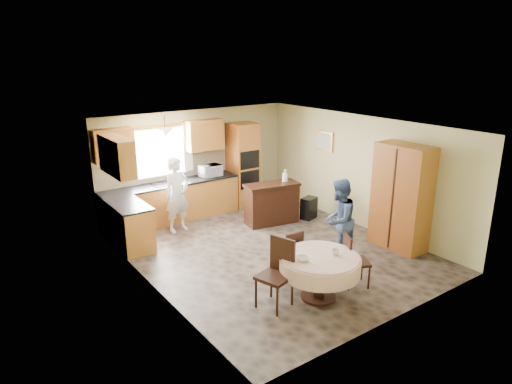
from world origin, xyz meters
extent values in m
cube|color=brown|center=(0.00, 0.00, 0.00)|extent=(5.00, 6.00, 0.01)
cube|color=white|center=(0.00, 0.00, 2.50)|extent=(5.00, 6.00, 0.01)
cube|color=tan|center=(0.00, 3.00, 1.25)|extent=(5.00, 0.02, 2.50)
cube|color=tan|center=(0.00, -3.00, 1.25)|extent=(5.00, 0.02, 2.50)
cube|color=tan|center=(-2.50, 0.00, 1.25)|extent=(0.02, 6.00, 2.50)
cube|color=tan|center=(2.50, 0.00, 1.25)|extent=(0.02, 6.00, 2.50)
cube|color=white|center=(-1.00, 2.98, 1.60)|extent=(1.40, 0.03, 1.10)
cube|color=white|center=(-1.75, 2.93, 1.65)|extent=(0.22, 0.02, 1.15)
cube|color=white|center=(-0.25, 2.93, 1.65)|extent=(0.22, 0.02, 1.15)
cube|color=gold|center=(-0.85, 2.70, 0.44)|extent=(3.30, 0.60, 0.88)
cube|color=black|center=(-0.85, 2.70, 0.90)|extent=(3.30, 0.64, 0.04)
cube|color=gold|center=(-2.20, 1.80, 0.44)|extent=(0.60, 1.20, 0.88)
cube|color=black|center=(-2.20, 1.80, 0.90)|extent=(0.64, 1.20, 0.04)
cube|color=beige|center=(-0.85, 2.99, 1.18)|extent=(3.30, 0.02, 0.55)
cube|color=#AD692B|center=(-2.05, 2.83, 1.91)|extent=(0.85, 0.33, 0.72)
cube|color=#AD692B|center=(0.15, 2.83, 1.91)|extent=(0.90, 0.33, 0.72)
cube|color=#AD692B|center=(-2.33, 1.80, 1.91)|extent=(0.33, 1.20, 0.72)
cube|color=gold|center=(1.15, 2.69, 1.06)|extent=(0.66, 0.62, 2.12)
cube|color=black|center=(1.15, 2.38, 1.25)|extent=(0.56, 0.01, 0.45)
cube|color=black|center=(1.15, 2.38, 0.75)|extent=(0.56, 0.01, 0.45)
cone|color=beige|center=(-1.00, 2.50, 2.12)|extent=(0.36, 0.36, 0.18)
cube|color=#32180D|center=(0.95, 1.21, 0.44)|extent=(1.32, 0.73, 0.89)
cube|color=black|center=(1.84, 0.93, 0.26)|extent=(0.44, 0.36, 0.52)
cube|color=gold|center=(2.22, -1.33, 1.06)|extent=(0.55, 1.11, 2.11)
cylinder|color=#32180D|center=(-0.48, -1.90, 0.34)|extent=(0.19, 0.19, 0.67)
cylinder|color=#32180D|center=(-0.48, -1.90, 0.02)|extent=(0.57, 0.57, 0.04)
cylinder|color=beige|center=(-0.48, -1.90, 0.71)|extent=(1.23, 1.23, 0.05)
cylinder|color=beige|center=(-0.48, -1.90, 0.58)|extent=(1.29, 1.29, 0.27)
cube|color=#32180D|center=(-1.22, -1.69, 0.50)|extent=(0.58, 0.58, 0.06)
cube|color=#32180D|center=(-1.02, -1.62, 0.81)|extent=(0.17, 0.44, 0.56)
cylinder|color=#32180D|center=(-1.42, -1.89, 0.24)|extent=(0.04, 0.04, 0.48)
cylinder|color=#32180D|center=(-1.02, -1.89, 0.24)|extent=(0.04, 0.04, 0.48)
cylinder|color=#32180D|center=(-1.42, -1.48, 0.24)|extent=(0.04, 0.04, 0.48)
cylinder|color=#32180D|center=(-1.02, -1.48, 0.24)|extent=(0.04, 0.04, 0.48)
cube|color=#32180D|center=(-0.38, -1.01, 0.40)|extent=(0.40, 0.40, 0.04)
cube|color=#32180D|center=(-0.39, -1.18, 0.64)|extent=(0.36, 0.06, 0.45)
cylinder|color=#32180D|center=(-0.54, -1.17, 0.19)|extent=(0.03, 0.03, 0.38)
cylinder|color=#32180D|center=(-0.22, -1.17, 0.19)|extent=(0.03, 0.03, 0.38)
cylinder|color=#32180D|center=(-0.54, -0.85, 0.19)|extent=(0.03, 0.03, 0.38)
cylinder|color=#32180D|center=(-0.22, -0.85, 0.19)|extent=(0.03, 0.03, 0.38)
cube|color=#32180D|center=(0.33, -1.95, 0.42)|extent=(0.54, 0.54, 0.05)
cube|color=#32180D|center=(0.17, -1.86, 0.68)|extent=(0.21, 0.35, 0.47)
cylinder|color=#32180D|center=(0.16, -2.12, 0.20)|extent=(0.03, 0.03, 0.41)
cylinder|color=#32180D|center=(0.50, -2.12, 0.20)|extent=(0.03, 0.03, 0.41)
cylinder|color=#32180D|center=(0.16, -1.78, 0.20)|extent=(0.03, 0.03, 0.41)
cylinder|color=#32180D|center=(0.50, -1.78, 0.20)|extent=(0.03, 0.03, 0.41)
cube|color=gold|center=(2.47, 1.16, 1.77)|extent=(0.05, 0.57, 0.47)
cube|color=#ABBEC9|center=(2.44, 1.16, 1.77)|extent=(0.01, 0.47, 0.37)
imported|color=silver|center=(0.18, 2.65, 1.06)|extent=(0.52, 0.37, 0.28)
imported|color=silver|center=(-1.01, 2.04, 0.83)|extent=(0.66, 0.49, 1.66)
imported|color=#364C75|center=(0.80, -1.04, 0.79)|extent=(0.93, 0.83, 1.58)
imported|color=#B2B2B2|center=(0.56, 1.21, 0.92)|extent=(0.24, 0.24, 0.05)
imported|color=silver|center=(1.32, 1.21, 1.06)|extent=(0.14, 0.14, 0.33)
imported|color=#B2B2B2|center=(-0.26, -2.01, 0.78)|extent=(0.15, 0.15, 0.09)
imported|color=#B2B2B2|center=(-0.82, -1.86, 0.77)|extent=(0.26, 0.26, 0.06)
camera|label=1|loc=(-5.10, -6.64, 3.81)|focal=32.00mm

